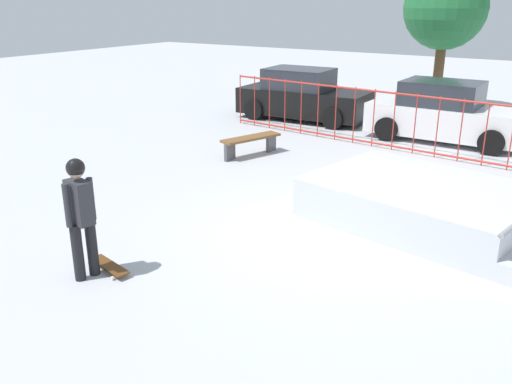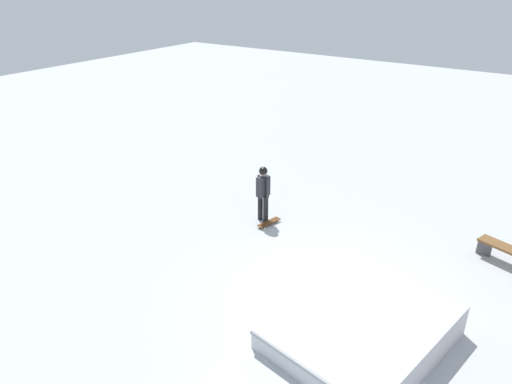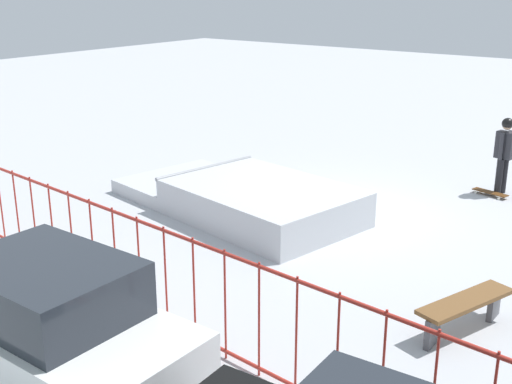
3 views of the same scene
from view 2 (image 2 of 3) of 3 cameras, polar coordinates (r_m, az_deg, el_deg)
ground_plane at (r=11.51m, az=8.33°, el=-11.66°), size 60.00×60.00×0.00m
skate_ramp at (r=9.72m, az=10.98°, el=-17.62°), size 5.78×3.54×0.74m
skater at (r=13.88m, az=0.85°, el=0.25°), size 0.41×0.43×1.73m
skateboard at (r=14.07m, az=1.56°, el=-3.64°), size 0.82×0.39×0.09m
park_bench at (r=13.67m, az=28.02°, el=-6.45°), size 0.88×1.64×0.48m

